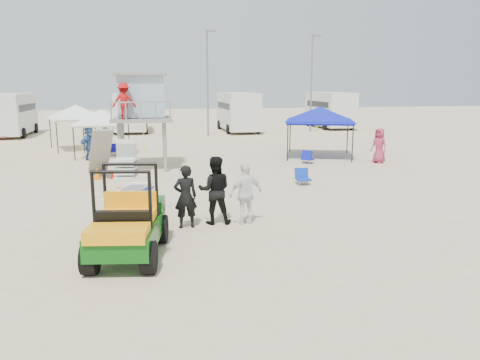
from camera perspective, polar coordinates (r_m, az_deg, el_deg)
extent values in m
plane|color=beige|center=(10.44, 0.72, -10.36)|extent=(140.00, 140.00, 0.00)
cube|color=#0B4B0E|center=(11.03, -13.46, -6.15)|extent=(1.81, 2.94, 0.48)
cube|color=orange|center=(10.95, -13.53, -4.67)|extent=(1.36, 0.97, 0.26)
cylinder|color=black|center=(10.22, -16.95, -9.27)|extent=(0.42, 0.74, 0.70)
cube|color=black|center=(13.27, -13.21, -3.65)|extent=(1.68, 2.19, 0.13)
cylinder|color=black|center=(13.36, -15.64, -4.69)|extent=(0.30, 0.55, 0.52)
imported|color=black|center=(12.93, -6.66, -2.03)|extent=(0.67, 0.47, 1.76)
imported|color=black|center=(13.25, -3.11, -1.25)|extent=(1.04, 0.86, 1.94)
imported|color=white|center=(13.18, 0.72, -1.66)|extent=(1.13, 0.75, 1.78)
cylinder|color=gray|center=(21.53, -14.35, 3.77)|extent=(0.16, 0.16, 2.26)
cube|color=gray|center=(22.38, -11.84, 7.26)|extent=(2.80, 2.80, 0.14)
cube|color=#98B1C4|center=(22.61, -11.96, 9.98)|extent=(2.14, 1.88, 1.90)
imported|color=#B20F0F|center=(21.45, -13.88, 9.31)|extent=(1.02, 0.59, 1.59)
cylinder|color=black|center=(24.02, 7.38, 4.49)|extent=(0.06, 0.06, 2.01)
pyramid|color=#101AB1|center=(26.00, 9.75, 8.83)|extent=(4.45, 4.45, 0.80)
cube|color=#101AB1|center=(26.05, 9.69, 7.07)|extent=(4.45, 4.45, 0.18)
cylinder|color=black|center=(25.85, -19.39, 4.26)|extent=(0.06, 0.06, 1.86)
pyramid|color=white|center=(26.84, -16.57, 8.29)|extent=(2.93, 2.93, 0.80)
cube|color=white|center=(26.89, -16.47, 6.59)|extent=(2.93, 2.93, 0.18)
cylinder|color=black|center=(29.27, -22.20, 4.96)|extent=(0.06, 0.06, 1.98)
pyramid|color=white|center=(30.30, -19.42, 8.65)|extent=(3.63, 3.63, 0.80)
cube|color=white|center=(30.34, -19.32, 7.15)|extent=(3.63, 3.63, 0.18)
imported|color=yellow|center=(28.35, -11.61, 5.03)|extent=(2.46, 2.47, 1.63)
cone|color=orange|center=(20.56, -17.01, 0.79)|extent=(0.34, 0.34, 0.50)
cone|color=red|center=(20.57, -15.06, 0.90)|extent=(0.34, 0.34, 0.50)
cube|color=#130E99|center=(27.40, -15.08, 3.39)|extent=(0.54, 0.50, 0.06)
cube|color=#130E99|center=(27.62, -15.08, 3.87)|extent=(0.54, 0.18, 0.44)
cylinder|color=#B2B2B7|center=(27.24, -15.55, 3.06)|extent=(0.03, 0.03, 0.20)
cube|color=#0F33A4|center=(18.73, 7.73, 0.09)|extent=(0.57, 0.54, 0.06)
cube|color=#0F33A4|center=(18.91, 7.50, 0.82)|extent=(0.55, 0.21, 0.44)
cylinder|color=#B2B2B7|center=(18.50, 7.28, -0.43)|extent=(0.03, 0.03, 0.20)
cube|color=#0F18A4|center=(23.91, 8.26, 2.54)|extent=(0.73, 0.74, 0.06)
cube|color=#0F18A4|center=(24.10, 8.08, 3.09)|extent=(0.50, 0.51, 0.44)
cylinder|color=#B2B2B7|center=(23.67, 7.92, 2.16)|extent=(0.03, 0.03, 0.20)
cube|color=silver|center=(40.73, -26.14, 7.31)|extent=(2.50, 6.80, 3.00)
cube|color=black|center=(40.71, -26.19, 7.94)|extent=(2.54, 5.44, 0.50)
cube|color=silver|center=(41.02, -13.24, 8.19)|extent=(2.50, 6.50, 3.00)
cube|color=black|center=(41.00, -13.27, 8.82)|extent=(2.54, 5.20, 0.50)
cylinder|color=black|center=(39.09, -15.05, 5.97)|extent=(0.25, 0.80, 0.80)
cube|color=silver|center=(40.34, -0.26, 8.44)|extent=(2.50, 7.00, 3.00)
cube|color=black|center=(40.32, -0.26, 9.08)|extent=(2.54, 5.60, 0.50)
cylinder|color=black|center=(38.01, -1.43, 6.21)|extent=(0.25, 0.80, 0.80)
cube|color=silver|center=(44.44, 10.91, 8.52)|extent=(2.50, 6.60, 3.00)
cube|color=black|center=(44.42, 10.93, 9.09)|extent=(2.54, 5.28, 0.50)
cylinder|color=black|center=(42.11, 10.37, 6.54)|extent=(0.25, 0.80, 0.80)
cylinder|color=slate|center=(36.82, -3.97, 11.62)|extent=(0.14, 0.14, 8.00)
cylinder|color=slate|center=(40.50, 8.69, 11.51)|extent=(0.14, 0.14, 8.00)
imported|color=#56834F|center=(33.57, -15.97, 5.83)|extent=(0.81, 0.94, 1.68)
imported|color=#A12E4B|center=(24.79, 16.61, 4.05)|extent=(0.88, 1.02, 1.77)
imported|color=#325798|center=(26.02, -17.83, 4.34)|extent=(1.39, 1.68, 1.81)
imported|color=#BBC94B|center=(41.07, 9.38, 7.07)|extent=(0.54, 0.69, 1.68)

